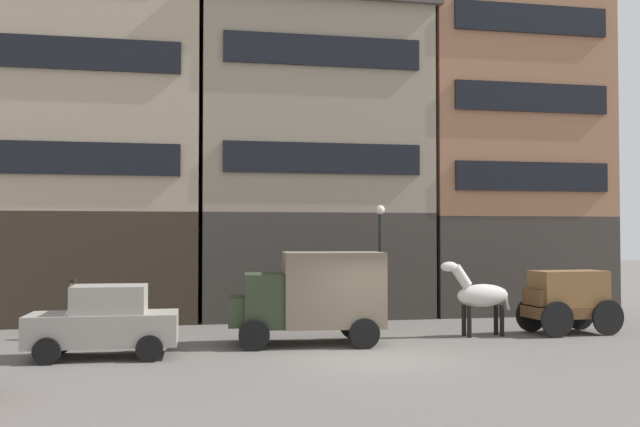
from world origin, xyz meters
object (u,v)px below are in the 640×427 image
object	(u,v)px
sedan_dark	(105,322)
pedestrian_officer	(73,306)
cargo_wagon	(567,297)
streetlamp_curbside	(380,248)
fire_hydrant_curbside	(306,316)
delivery_truck_near	(312,294)
draft_horse	(480,295)

from	to	relation	value
sedan_dark	pedestrian_officer	world-z (taller)	sedan_dark
cargo_wagon	sedan_dark	distance (m)	13.97
streetlamp_curbside	fire_hydrant_curbside	bearing A→B (deg)	-179.21
delivery_truck_near	pedestrian_officer	world-z (taller)	delivery_truck_near
cargo_wagon	delivery_truck_near	distance (m)	8.32
draft_horse	fire_hydrant_curbside	distance (m)	5.70
delivery_truck_near	streetlamp_curbside	xyz separation A→B (m)	(2.96, 3.33, 1.25)
cargo_wagon	pedestrian_officer	size ratio (longest dim) A/B	1.68
delivery_truck_near	streetlamp_curbside	distance (m)	4.63
sedan_dark	streetlamp_curbside	xyz separation A→B (m)	(8.53, 4.45, 1.76)
delivery_truck_near	sedan_dark	bearing A→B (deg)	-168.68
draft_horse	fire_hydrant_curbside	bearing A→B (deg)	151.33
pedestrian_officer	fire_hydrant_curbside	size ratio (longest dim) A/B	2.16
delivery_truck_near	pedestrian_officer	size ratio (longest dim) A/B	2.49
draft_horse	pedestrian_officer	size ratio (longest dim) A/B	1.31
delivery_truck_near	pedestrian_officer	xyz separation A→B (m)	(-6.83, 2.34, -0.44)
fire_hydrant_curbside	sedan_dark	bearing A→B (deg)	-143.54
draft_horse	pedestrian_officer	world-z (taller)	draft_horse
streetlamp_curbside	pedestrian_officer	bearing A→B (deg)	-174.22
pedestrian_officer	fire_hydrant_curbside	bearing A→B (deg)	7.52
sedan_dark	fire_hydrant_curbside	distance (m)	7.44
draft_horse	fire_hydrant_curbside	xyz separation A→B (m)	(-4.94, 2.70, -0.84)
pedestrian_officer	cargo_wagon	bearing A→B (deg)	-6.58
delivery_truck_near	streetlamp_curbside	world-z (taller)	streetlamp_curbside
cargo_wagon	streetlamp_curbside	size ratio (longest dim) A/B	0.73
pedestrian_officer	fire_hydrant_curbside	world-z (taller)	pedestrian_officer
draft_horse	cargo_wagon	bearing A→B (deg)	0.07
sedan_dark	fire_hydrant_curbside	size ratio (longest dim) A/B	4.51
pedestrian_officer	fire_hydrant_curbside	xyz separation A→B (m)	(7.23, 0.95, -0.55)
draft_horse	sedan_dark	xyz separation A→B (m)	(-10.92, -1.71, -0.36)
draft_horse	streetlamp_curbside	size ratio (longest dim) A/B	0.57
cargo_wagon	delivery_truck_near	xyz separation A→B (m)	(-8.29, -0.60, 0.28)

